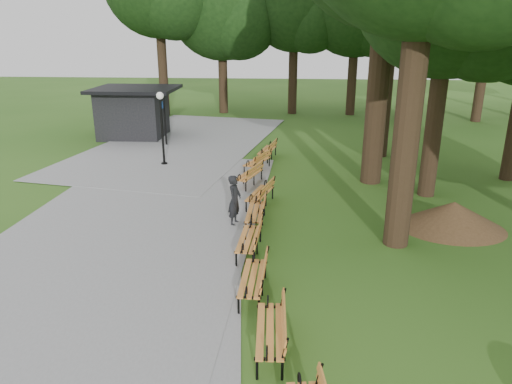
# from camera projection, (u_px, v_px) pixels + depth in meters

# --- Properties ---
(ground) EXTENTS (100.00, 100.00, 0.00)m
(ground) POSITION_uv_depth(u_px,v_px,m) (247.00, 273.00, 12.01)
(ground) COLOR #2D5A19
(ground) RESTS_ON ground
(path) EXTENTS (12.00, 38.00, 0.06)m
(path) POSITION_uv_depth(u_px,v_px,m) (131.00, 222.00, 15.11)
(path) COLOR gray
(path) RESTS_ON ground
(person) EXTENTS (0.50, 0.66, 1.61)m
(person) POSITION_uv_depth(u_px,v_px,m) (235.00, 200.00, 14.73)
(person) COLOR black
(person) RESTS_ON ground
(kiosk) EXTENTS (4.50, 3.91, 2.81)m
(kiosk) POSITION_uv_depth(u_px,v_px,m) (133.00, 112.00, 26.72)
(kiosk) COLOR black
(kiosk) RESTS_ON ground
(lamp_post) EXTENTS (0.32, 0.32, 3.27)m
(lamp_post) POSITION_uv_depth(u_px,v_px,m) (161.00, 113.00, 20.81)
(lamp_post) COLOR black
(lamp_post) RESTS_ON ground
(dirt_mound) EXTENTS (2.71, 2.71, 0.86)m
(dirt_mound) POSITION_uv_depth(u_px,v_px,m) (453.00, 215.00, 14.59)
(dirt_mound) COLOR #47301C
(dirt_mound) RESTS_ON ground
(bench_1) EXTENTS (0.72, 1.92, 0.88)m
(bench_1) POSITION_uv_depth(u_px,v_px,m) (270.00, 330.00, 8.98)
(bench_1) COLOR orange
(bench_1) RESTS_ON ground
(bench_2) EXTENTS (0.69, 1.91, 0.88)m
(bench_2) POSITION_uv_depth(u_px,v_px,m) (253.00, 278.00, 10.87)
(bench_2) COLOR orange
(bench_2) RESTS_ON ground
(bench_3) EXTENTS (0.73, 1.93, 0.88)m
(bench_3) POSITION_uv_depth(u_px,v_px,m) (249.00, 239.00, 12.89)
(bench_3) COLOR orange
(bench_3) RESTS_ON ground
(bench_4) EXTENTS (0.66, 1.91, 0.88)m
(bench_4) POSITION_uv_depth(u_px,v_px,m) (256.00, 212.00, 14.80)
(bench_4) COLOR orange
(bench_4) RESTS_ON ground
(bench_5) EXTENTS (1.08, 2.00, 0.88)m
(bench_5) POSITION_uv_depth(u_px,v_px,m) (260.00, 194.00, 16.45)
(bench_5) COLOR orange
(bench_5) RESTS_ON ground
(bench_6) EXTENTS (1.18, 2.00, 0.88)m
(bench_6) POSITION_uv_depth(u_px,v_px,m) (249.00, 175.00, 18.57)
(bench_6) COLOR orange
(bench_6) RESTS_ON ground
(bench_7) EXTENTS (1.27, 2.00, 0.88)m
(bench_7) POSITION_uv_depth(u_px,v_px,m) (257.00, 161.00, 20.45)
(bench_7) COLOR orange
(bench_7) RESTS_ON ground
(bench_8) EXTENTS (0.99, 1.99, 0.88)m
(bench_8) POSITION_uv_depth(u_px,v_px,m) (267.00, 150.00, 22.36)
(bench_8) COLOR orange
(bench_8) RESTS_ON ground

